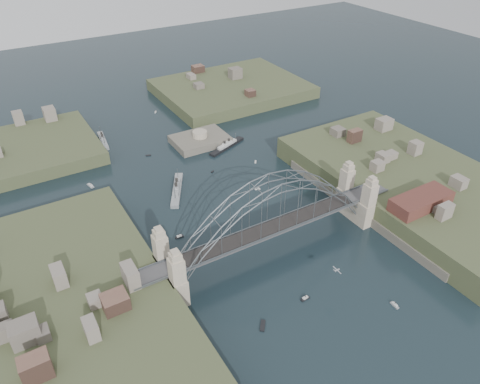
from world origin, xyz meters
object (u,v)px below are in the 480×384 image
(wharf_shed, at_px, (421,201))
(naval_cruiser_far, at_px, (103,140))
(ocean_liner, at_px, (227,146))
(bridge, at_px, (273,216))
(naval_cruiser_near, at_px, (177,189))
(fort_island, at_px, (200,144))

(wharf_shed, distance_m, naval_cruiser_far, 125.11)
(wharf_shed, xyz_separation_m, naval_cruiser_far, (-66.10, 105.82, -9.16))
(wharf_shed, relative_size, ocean_liner, 1.08)
(bridge, bearing_deg, wharf_shed, -17.65)
(naval_cruiser_near, bearing_deg, naval_cruiser_far, 102.52)
(bridge, xyz_separation_m, naval_cruiser_near, (-11.07, 42.13, -11.37))
(fort_island, xyz_separation_m, ocean_liner, (7.64, -8.83, 1.06))
(naval_cruiser_far, relative_size, ocean_liner, 0.87)
(bridge, relative_size, naval_cruiser_near, 4.37)
(wharf_shed, bearing_deg, ocean_liner, 107.96)
(fort_island, height_order, naval_cruiser_far, fort_island)
(naval_cruiser_near, bearing_deg, bridge, -75.28)
(bridge, distance_m, fort_island, 72.14)
(bridge, relative_size, wharf_shed, 4.20)
(fort_island, relative_size, naval_cruiser_far, 1.36)
(wharf_shed, bearing_deg, fort_island, 110.85)
(fort_island, bearing_deg, naval_cruiser_far, 147.38)
(naval_cruiser_near, xyz_separation_m, naval_cruiser_far, (-11.03, 49.69, -0.11))
(naval_cruiser_near, height_order, naval_cruiser_far, naval_cruiser_near)
(fort_island, bearing_deg, ocean_liner, -49.13)
(ocean_liner, bearing_deg, wharf_shed, -72.04)
(fort_island, bearing_deg, wharf_shed, -69.15)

